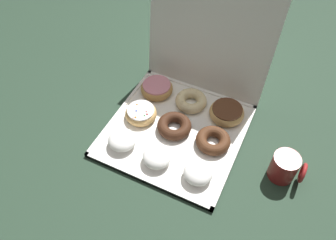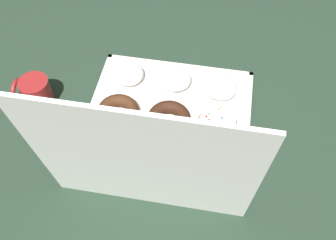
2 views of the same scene
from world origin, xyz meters
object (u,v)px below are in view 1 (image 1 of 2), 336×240
Objects in this scene: chocolate_cake_ring_donut_5 at (213,140)px; chocolate_cake_ring_donut_4 at (175,125)px; powdered_filled_donut_1 at (156,157)px; powdered_filled_donut_2 at (198,173)px; cruller_donut_7 at (190,100)px; powdered_filled_donut_0 at (122,140)px; sprinkle_donut_3 at (140,114)px; chocolate_frosted_donut_8 at (227,112)px; donut_box at (176,131)px; coffee_mug at (285,167)px; pink_frosted_donut_6 at (157,88)px.

chocolate_cake_ring_donut_4 is at bearing 179.25° from chocolate_cake_ring_donut_5.
powdered_filled_donut_1 and powdered_filled_donut_2 have the same top height.
powdered_filled_donut_1 is 0.79× the size of cruller_donut_7.
sprinkle_donut_3 is at bearing 91.08° from powdered_filled_donut_0.
powdered_filled_donut_0 is 0.37m from chocolate_frosted_donut_8.
powdered_filled_donut_0 is at bearing -88.92° from sprinkle_donut_3.
donut_box is at bearing -87.90° from cruller_donut_7.
coffee_mug reaches higher than powdered_filled_donut_1.
powdered_filled_donut_0 reaches higher than cruller_donut_7.
powdered_filled_donut_0 is 0.29m from cruller_donut_7.
powdered_filled_donut_0 is at bearing -133.08° from chocolate_cake_ring_donut_4.
chocolate_frosted_donut_8 is (0.27, 0.14, 0.00)m from sprinkle_donut_3.
donut_box is 0.19m from powdered_filled_donut_2.
powdered_filled_donut_2 is 0.89× the size of coffee_mug.
powdered_filled_donut_1 is at bearing -116.57° from chocolate_frosted_donut_8.
powdered_filled_donut_1 is at bearing -63.08° from pink_frosted_donut_6.
powdered_filled_donut_1 is 0.19m from chocolate_cake_ring_donut_5.
sprinkle_donut_3 is at bearing -133.76° from cruller_donut_7.
chocolate_frosted_donut_8 is at bearing 42.67° from chocolate_cake_ring_donut_4.
sprinkle_donut_3 is (-0.13, -0.00, 0.02)m from donut_box.
powdered_filled_donut_0 is at bearing 178.93° from powdered_filled_donut_2.
powdered_filled_donut_1 is at bearing -45.84° from sprinkle_donut_3.
chocolate_frosted_donut_8 reaches higher than donut_box.
chocolate_cake_ring_donut_4 is at bearing 135.73° from powdered_filled_donut_2.
chocolate_cake_ring_donut_4 is (-0.14, 0.14, -0.00)m from powdered_filled_donut_2.
powdered_filled_donut_0 is 0.13m from sprinkle_donut_3.
powdered_filled_donut_0 is at bearing -153.45° from chocolate_cake_ring_donut_5.
pink_frosted_donut_6 is at bearing 116.92° from powdered_filled_donut_1.
powdered_filled_donut_1 is at bearing -90.65° from donut_box.
powdered_filled_donut_2 reaches higher than pink_frosted_donut_6.
chocolate_cake_ring_donut_5 is at bearing 46.11° from powdered_filled_donut_1.
sprinkle_donut_3 reaches higher than chocolate_cake_ring_donut_4.
powdered_filled_donut_2 is at bearing -44.06° from pink_frosted_donut_6.
pink_frosted_donut_6 is 0.52m from coffee_mug.
sprinkle_donut_3 is at bearing 134.16° from powdered_filled_donut_1.
powdered_filled_donut_1 is 0.77× the size of chocolate_cake_ring_donut_4.
powdered_filled_donut_2 is at bearing -88.62° from chocolate_cake_ring_donut_5.
chocolate_cake_ring_donut_4 is at bearing -43.83° from pink_frosted_donut_6.
chocolate_cake_ring_donut_5 reaches higher than donut_box.
chocolate_cake_ring_donut_4 is at bearing 46.92° from powdered_filled_donut_0.
cruller_donut_7 is (0.13, 0.26, -0.00)m from powdered_filled_donut_0.
pink_frosted_donut_6 is at bearing 136.17° from chocolate_cake_ring_donut_4.
chocolate_cake_ring_donut_5 is at bearing -42.83° from cruller_donut_7.
chocolate_cake_ring_donut_5 is at bearing 26.55° from powdered_filled_donut_0.
chocolate_frosted_donut_8 reaches higher than cruller_donut_7.
chocolate_frosted_donut_8 is at bearing 44.76° from powdered_filled_donut_0.
pink_frosted_donut_6 is 1.19× the size of coffee_mug.
chocolate_cake_ring_donut_5 is at bearing 0.86° from donut_box.
pink_frosted_donut_6 is (-0.28, 0.27, -0.00)m from powdered_filled_donut_2.
cruller_donut_7 is at bearing -0.76° from pink_frosted_donut_6.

